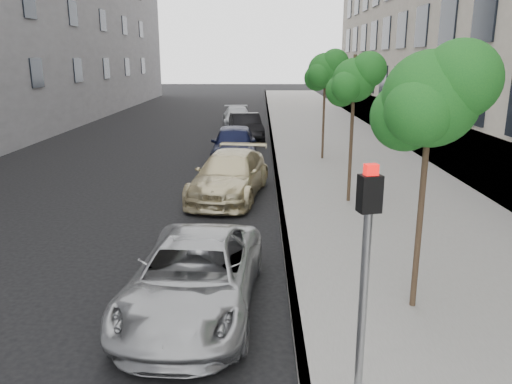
{
  "coord_description": "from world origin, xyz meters",
  "views": [
    {
      "loc": [
        0.58,
        -6.29,
        4.24
      ],
      "look_at": [
        0.49,
        3.89,
        1.5
      ],
      "focal_mm": 35.0,
      "sensor_mm": 36.0,
      "label": 1
    }
  ],
  "objects_px": {
    "minivan": "(194,277)",
    "suv": "(230,175)",
    "sedan_blue": "(234,144)",
    "tree_mid": "(355,80)",
    "sedan_rear": "(237,117)",
    "signal_pole": "(366,260)",
    "tree_far": "(326,71)",
    "sedan_black": "(246,127)",
    "tree_near": "(432,99)"
  },
  "relations": [
    {
      "from": "tree_near",
      "to": "sedan_rear",
      "type": "relative_size",
      "value": 0.99
    },
    {
      "from": "tree_far",
      "to": "signal_pole",
      "type": "xyz_separation_m",
      "value": [
        -1.45,
        -15.52,
        -1.73
      ]
    },
    {
      "from": "signal_pole",
      "to": "sedan_rear",
      "type": "height_order",
      "value": "signal_pole"
    },
    {
      "from": "tree_mid",
      "to": "minivan",
      "type": "height_order",
      "value": "tree_mid"
    },
    {
      "from": "tree_near",
      "to": "signal_pole",
      "type": "relative_size",
      "value": 1.47
    },
    {
      "from": "sedan_black",
      "to": "sedan_rear",
      "type": "bearing_deg",
      "value": 89.19
    },
    {
      "from": "tree_mid",
      "to": "signal_pole",
      "type": "bearing_deg",
      "value": -99.11
    },
    {
      "from": "sedan_rear",
      "to": "suv",
      "type": "bearing_deg",
      "value": -93.48
    },
    {
      "from": "sedan_black",
      "to": "sedan_rear",
      "type": "distance_m",
      "value": 4.98
    },
    {
      "from": "suv",
      "to": "sedan_black",
      "type": "height_order",
      "value": "sedan_black"
    },
    {
      "from": "tree_near",
      "to": "minivan",
      "type": "bearing_deg",
      "value": 179.24
    },
    {
      "from": "minivan",
      "to": "tree_near",
      "type": "bearing_deg",
      "value": 3.0
    },
    {
      "from": "signal_pole",
      "to": "tree_mid",
      "type": "bearing_deg",
      "value": 67.21
    },
    {
      "from": "minivan",
      "to": "sedan_black",
      "type": "relative_size",
      "value": 1.06
    },
    {
      "from": "signal_pole",
      "to": "suv",
      "type": "height_order",
      "value": "signal_pole"
    },
    {
      "from": "signal_pole",
      "to": "sedan_blue",
      "type": "distance_m",
      "value": 15.44
    },
    {
      "from": "tree_mid",
      "to": "sedan_rear",
      "type": "bearing_deg",
      "value": 103.49
    },
    {
      "from": "signal_pole",
      "to": "sedan_blue",
      "type": "bearing_deg",
      "value": 84.9
    },
    {
      "from": "signal_pole",
      "to": "sedan_black",
      "type": "relative_size",
      "value": 0.7
    },
    {
      "from": "tree_mid",
      "to": "sedan_blue",
      "type": "distance_m",
      "value": 7.79
    },
    {
      "from": "sedan_blue",
      "to": "tree_mid",
      "type": "bearing_deg",
      "value": -60.14
    },
    {
      "from": "minivan",
      "to": "signal_pole",
      "type": "bearing_deg",
      "value": -44.03
    },
    {
      "from": "tree_mid",
      "to": "sedan_blue",
      "type": "bearing_deg",
      "value": 121.11
    },
    {
      "from": "minivan",
      "to": "sedan_rear",
      "type": "xyz_separation_m",
      "value": [
        -0.32,
        23.51,
        0.01
      ]
    },
    {
      "from": "sedan_blue",
      "to": "minivan",
      "type": "bearing_deg",
      "value": -91.39
    },
    {
      "from": "tree_far",
      "to": "sedan_rear",
      "type": "distance_m",
      "value": 11.74
    },
    {
      "from": "sedan_rear",
      "to": "signal_pole",
      "type": "bearing_deg",
      "value": -89.41
    },
    {
      "from": "minivan",
      "to": "tree_far",
      "type": "bearing_deg",
      "value": 77.52
    },
    {
      "from": "tree_mid",
      "to": "signal_pole",
      "type": "xyz_separation_m",
      "value": [
        -1.45,
        -9.02,
        -1.62
      ]
    },
    {
      "from": "sedan_black",
      "to": "sedan_rear",
      "type": "relative_size",
      "value": 0.96
    },
    {
      "from": "signal_pole",
      "to": "sedan_blue",
      "type": "xyz_separation_m",
      "value": [
        -2.3,
        15.22,
        -1.24
      ]
    },
    {
      "from": "minivan",
      "to": "sedan_blue",
      "type": "bearing_deg",
      "value": 93.62
    },
    {
      "from": "suv",
      "to": "signal_pole",
      "type": "bearing_deg",
      "value": -68.55
    },
    {
      "from": "sedan_blue",
      "to": "sedan_black",
      "type": "height_order",
      "value": "sedan_blue"
    },
    {
      "from": "suv",
      "to": "sedan_rear",
      "type": "relative_size",
      "value": 1.08
    },
    {
      "from": "sedan_black",
      "to": "tree_mid",
      "type": "bearing_deg",
      "value": -82.62
    },
    {
      "from": "tree_far",
      "to": "sedan_rear",
      "type": "height_order",
      "value": "tree_far"
    },
    {
      "from": "signal_pole",
      "to": "suv",
      "type": "relative_size",
      "value": 0.63
    },
    {
      "from": "signal_pole",
      "to": "tree_near",
      "type": "bearing_deg",
      "value": 46.44
    },
    {
      "from": "tree_mid",
      "to": "minivan",
      "type": "distance_m",
      "value": 8.06
    },
    {
      "from": "tree_near",
      "to": "signal_pole",
      "type": "distance_m",
      "value": 3.32
    },
    {
      "from": "minivan",
      "to": "suv",
      "type": "xyz_separation_m",
      "value": [
        0.17,
        7.37,
        0.07
      ]
    },
    {
      "from": "tree_near",
      "to": "suv",
      "type": "xyz_separation_m",
      "value": [
        -3.61,
        7.42,
        -2.94
      ]
    },
    {
      "from": "tree_mid",
      "to": "sedan_rear",
      "type": "height_order",
      "value": "tree_mid"
    },
    {
      "from": "tree_mid",
      "to": "suv",
      "type": "height_order",
      "value": "tree_mid"
    },
    {
      "from": "sedan_rear",
      "to": "sedan_black",
      "type": "bearing_deg",
      "value": -87.59
    },
    {
      "from": "suv",
      "to": "sedan_rear",
      "type": "xyz_separation_m",
      "value": [
        -0.49,
        16.14,
        -0.05
      ]
    },
    {
      "from": "suv",
      "to": "minivan",
      "type": "bearing_deg",
      "value": -82.11
    },
    {
      "from": "tree_mid",
      "to": "suv",
      "type": "distance_m",
      "value": 4.75
    },
    {
      "from": "tree_near",
      "to": "signal_pole",
      "type": "height_order",
      "value": "tree_near"
    }
  ]
}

